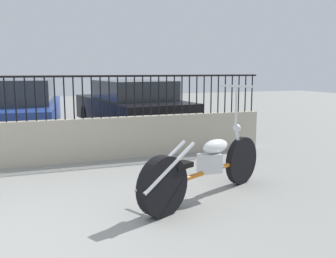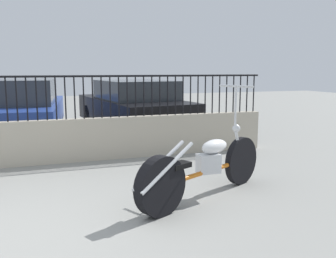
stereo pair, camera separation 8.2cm
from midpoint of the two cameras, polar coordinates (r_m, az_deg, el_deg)
name	(u,v)px [view 2 (the right image)]	position (r m, az deg, el deg)	size (l,w,h in m)	color
ground_plane	(1,242)	(3.98, -23.50, -15.52)	(40.00, 40.00, 0.00)	gray
low_wall	(14,144)	(6.71, -22.03, -2.14)	(9.28, 0.18, 0.75)	#B2A893
fence_railing	(11,92)	(6.61, -22.47, 5.25)	(9.28, 0.04, 0.75)	black
motorcycle_orange	(199,169)	(4.63, 5.30, -6.10)	(2.11, 1.16, 1.41)	black
car_blue	(17,109)	(9.35, -21.80, 2.81)	(2.36, 4.57, 1.38)	black
car_black	(133,107)	(9.50, -5.07, 3.43)	(2.22, 4.40, 1.34)	black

